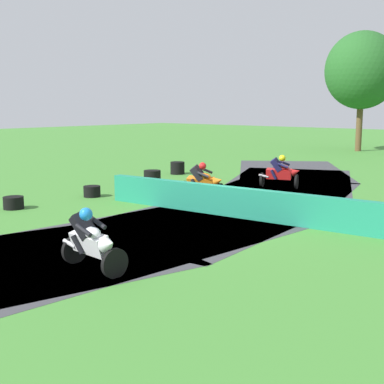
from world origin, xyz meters
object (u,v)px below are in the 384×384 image
motorcycle_lead_white (91,241)px  motorcycle_trailing_red (281,172)px  motorcycle_chase_orange (203,181)px  tire_stack_extra_a (177,168)px  tire_stack_mid_a (13,203)px  tire_stack_mid_b (92,191)px  tire_stack_far (152,177)px

motorcycle_lead_white → motorcycle_trailing_red: size_ratio=0.99×
motorcycle_chase_orange → tire_stack_extra_a: motorcycle_chase_orange is taller
tire_stack_mid_a → motorcycle_trailing_red: bearing=64.7°
tire_stack_mid_b → tire_stack_far: 3.64m
tire_stack_far → tire_stack_extra_a: same height
motorcycle_chase_orange → motorcycle_lead_white: bearing=-65.5°
motorcycle_chase_orange → tire_stack_far: (-3.82, 1.28, -0.34)m
tire_stack_extra_a → motorcycle_lead_white: bearing=-54.4°
motorcycle_lead_white → tire_stack_mid_b: bearing=141.2°
motorcycle_trailing_red → tire_stack_extra_a: (-6.16, 0.61, -0.35)m
tire_stack_mid_a → tire_stack_far: size_ratio=0.91×
tire_stack_extra_a → tire_stack_far: bearing=-65.7°
motorcycle_lead_white → tire_stack_extra_a: size_ratio=2.47×
motorcycle_chase_orange → tire_stack_far: 4.05m
motorcycle_chase_orange → tire_stack_extra_a: bearing=139.6°
tire_stack_extra_a → tire_stack_mid_b: bearing=-74.3°
motorcycle_chase_orange → tire_stack_extra_a: 6.91m
motorcycle_trailing_red → tire_stack_extra_a: size_ratio=2.49×
motorcycle_lead_white → tire_stack_mid_b: motorcycle_lead_white is taller
motorcycle_chase_orange → motorcycle_trailing_red: 3.96m
tire_stack_mid_b → tire_stack_far: tire_stack_far is taller
tire_stack_mid_a → tire_stack_extra_a: (-1.78, 9.91, 0.10)m
tire_stack_mid_a → tire_stack_mid_b: bearing=87.6°
motorcycle_chase_orange → motorcycle_trailing_red: size_ratio=1.01×
motorcycle_lead_white → motorcycle_chase_orange: (-3.62, 7.93, -0.01)m
tire_stack_mid_a → tire_stack_far: bearing=92.9°
motorcycle_lead_white → motorcycle_trailing_red: motorcycle_trailing_red is taller
motorcycle_lead_white → tire_stack_mid_a: motorcycle_lead_white is taller
motorcycle_chase_orange → tire_stack_mid_a: size_ratio=2.66×
tire_stack_mid_b → tire_stack_far: size_ratio=0.86×
motorcycle_trailing_red → tire_stack_mid_b: size_ratio=2.78×
motorcycle_chase_orange → tire_stack_far: motorcycle_chase_orange is taller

